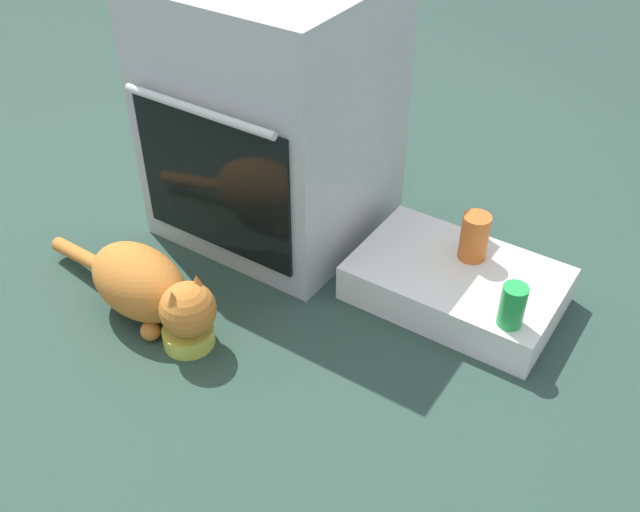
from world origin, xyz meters
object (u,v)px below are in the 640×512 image
(oven, at_px, (272,113))
(food_bowl, at_px, (188,334))
(pantry_cabinet, at_px, (456,284))
(soda_can, at_px, (512,306))
(cat, at_px, (147,287))
(sauce_jar, at_px, (474,237))

(oven, relative_size, food_bowl, 5.71)
(pantry_cabinet, bearing_deg, oven, 177.22)
(food_bowl, bearing_deg, soda_can, 30.66)
(oven, height_order, cat, oven)
(cat, height_order, soda_can, soda_can)
(food_bowl, height_order, cat, cat)
(oven, height_order, soda_can, oven)
(oven, bearing_deg, pantry_cabinet, -2.78)
(pantry_cabinet, distance_m, cat, 0.87)
(pantry_cabinet, relative_size, sauce_jar, 4.11)
(sauce_jar, bearing_deg, pantry_cabinet, -95.66)
(oven, xyz_separation_m, soda_can, (0.86, -0.16, -0.22))
(food_bowl, relative_size, soda_can, 1.16)
(soda_can, bearing_deg, oven, 169.24)
(oven, relative_size, soda_can, 6.63)
(oven, height_order, pantry_cabinet, oven)
(oven, distance_m, cat, 0.64)
(oven, height_order, food_bowl, oven)
(sauce_jar, bearing_deg, oven, -176.74)
(pantry_cabinet, xyz_separation_m, sauce_jar, (0.01, 0.07, 0.13))
(pantry_cabinet, distance_m, food_bowl, 0.77)
(oven, xyz_separation_m, pantry_cabinet, (0.66, -0.03, -0.34))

